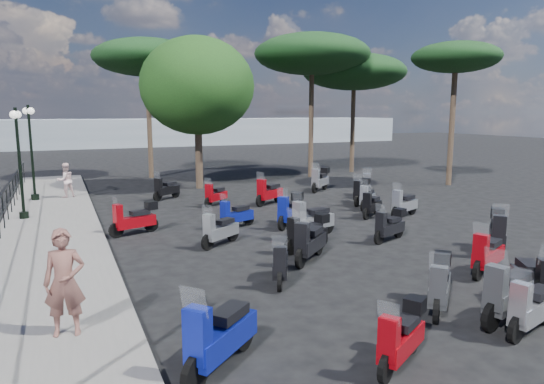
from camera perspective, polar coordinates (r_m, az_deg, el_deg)
name	(u,v)px	position (r m, az deg, el deg)	size (l,w,h in m)	color
ground	(295,244)	(14.09, 2.76, -6.11)	(120.00, 120.00, 0.00)	black
sidewalk	(50,240)	(15.58, -24.69, -5.18)	(3.00, 30.00, 0.15)	slate
lamp_post_1	(19,156)	(18.48, -27.61, 3.77)	(0.31, 1.11, 3.77)	black
lamp_post_2	(31,146)	(22.25, -26.48, 4.83)	(0.49, 1.13, 3.91)	black
woman	(65,282)	(8.64, -23.22, -9.75)	(0.65, 0.43, 1.78)	brown
pedestrian_far	(65,180)	(22.49, -23.13, 1.28)	(0.72, 0.56, 1.48)	beige
scooter_1	(219,338)	(7.40, -6.24, -16.66)	(1.50, 1.30, 1.49)	black
scooter_2	(280,265)	(10.85, 1.00, -8.54)	(0.83, 1.41, 1.22)	black
scooter_3	(220,231)	(13.85, -6.18, -4.54)	(1.38, 0.98, 1.27)	black
scooter_4	(134,219)	(15.60, -15.88, -3.10)	(1.58, 0.73, 1.29)	black
scooter_5	(166,190)	(21.53, -12.37, 0.28)	(1.35, 1.01, 1.27)	black
scooter_6	(401,338)	(7.75, 14.96, -16.23)	(1.35, 0.91, 1.20)	black
scooter_7	(508,295)	(9.87, 26.06, -10.80)	(1.82, 0.80, 1.48)	black
scooter_8	(309,243)	(12.36, 4.42, -5.98)	(1.42, 1.25, 1.42)	black
scooter_9	(311,221)	(14.69, 4.67, -3.41)	(1.81, 0.83, 1.49)	black
scooter_10	(235,216)	(15.89, -4.33, -2.79)	(1.45, 0.74, 1.21)	black
scooter_11	(215,195)	(19.81, -6.68, -0.41)	(1.24, 1.01, 1.20)	black
scooter_12	(531,309)	(9.58, 28.22, -12.00)	(1.59, 0.68, 1.29)	black
scooter_13	(440,286)	(9.91, 19.12, -10.37)	(1.31, 1.26, 1.32)	black
scooter_14	(487,255)	(12.43, 23.99, -6.81)	(1.58, 0.88, 1.35)	black
scooter_15	(307,234)	(13.30, 4.16, -4.93)	(1.56, 0.70, 1.27)	black
scooter_16	(290,211)	(16.09, 2.15, -2.24)	(1.42, 1.27, 1.38)	black
scooter_17	(269,193)	(19.87, -0.37, -0.11)	(1.57, 1.04, 1.40)	black
scooter_18	(534,283)	(10.74, 28.45, -9.43)	(1.08, 1.62, 1.45)	black
scooter_19	(497,233)	(14.44, 24.99, -4.36)	(1.44, 1.39, 1.46)	black
scooter_20	(390,226)	(14.69, 13.69, -3.92)	(1.43, 0.75, 1.19)	black
scooter_21	(371,206)	(17.88, 11.62, -1.58)	(1.32, 0.95, 1.22)	black
scooter_22	(367,198)	(19.38, 11.12, -0.70)	(1.26, 1.06, 1.23)	black
scooter_23	(320,180)	(23.41, 5.69, 1.42)	(1.51, 1.27, 1.43)	black
scooter_27	(404,205)	(18.12, 15.25, -1.45)	(1.59, 0.83, 1.33)	black
scooter_28	(362,192)	(20.28, 10.49, -0.03)	(1.39, 1.19, 1.33)	black
scooter_29	(365,186)	(22.11, 10.90, 0.69)	(0.99, 1.61, 1.41)	black
broadleaf_tree	(197,86)	(24.31, -8.79, 12.21)	(5.56, 5.56, 7.38)	#38281E
pine_0	(312,55)	(28.68, 4.73, 15.81)	(6.59, 6.59, 8.16)	#38281E
pine_1	(354,72)	(31.27, 9.64, 13.73)	(6.42, 6.42, 7.35)	#38281E
pine_2	(147,58)	(29.01, -14.53, 15.02)	(5.96, 5.96, 7.83)	#38281E
pine_3	(456,58)	(26.89, 20.82, 14.49)	(4.41, 4.41, 7.26)	#38281E
distant_hills	(116,133)	(57.51, -17.86, 6.66)	(70.00, 8.00, 3.00)	gray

